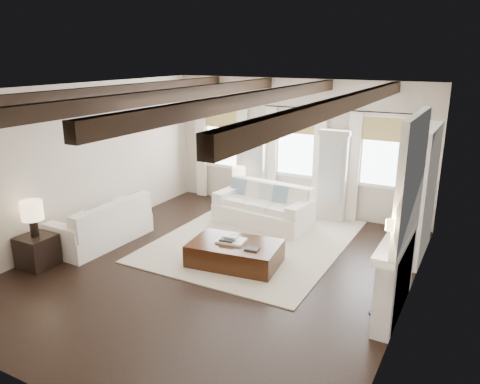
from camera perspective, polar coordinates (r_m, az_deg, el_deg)
The scene contains 16 objects.
ground at distance 8.67m, azimuth -2.86°, elevation -9.18°, with size 7.50×7.50×0.00m, color black.
room_shell at distance 8.46m, azimuth 4.47°, elevation 3.72°, with size 6.54×7.54×3.22m.
area_rug at distance 9.83m, azimuth 1.75°, elevation -5.87°, with size 3.59×4.41×0.02m, color #BCB297.
sofa_back at distance 10.64m, azimuth 2.95°, elevation -1.99°, with size 2.27×1.22×0.93m.
sofa_left at distance 9.97m, azimuth -16.30°, elevation -4.04°, with size 1.01×2.13×0.90m.
ottoman at distance 8.70m, azimuth -0.63°, elevation -7.53°, with size 1.63×1.02×0.43m, color black.
tray at distance 8.66m, azimuth -1.06°, elevation -5.95°, with size 0.50×0.38×0.04m, color white.
book_lower at distance 8.61m, azimuth -1.55°, elevation -5.81°, with size 0.26×0.20×0.04m, color #262628.
book_upper at distance 8.64m, azimuth -1.03°, elevation -5.46°, with size 0.22×0.17×0.03m, color beige.
book_loose at distance 8.33m, azimuth 1.47°, elevation -6.96°, with size 0.24×0.18×0.03m, color #262628.
side_table_front at distance 9.37m, azimuth -23.48°, elevation -6.62°, with size 0.59×0.59×0.59m, color black.
lamp_front at distance 9.12m, azimuth -24.01°, elevation -2.31°, with size 0.38×0.38×0.66m.
side_table_back at distance 11.58m, azimuth -0.15°, elevation -0.95°, with size 0.36×0.36×0.54m, color black.
lamp_back at distance 11.40m, azimuth -0.15°, elevation 2.18°, with size 0.33×0.33×0.56m.
candlestick_near at distance 7.40m, azimuth 16.19°, elevation -11.92°, with size 0.16×0.16×0.77m.
candlestick_far at distance 7.74m, azimuth 16.83°, elevation -10.73°, with size 0.15×0.15×0.75m.
Camera 1 is at (4.10, -6.64, 3.78)m, focal length 35.00 mm.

